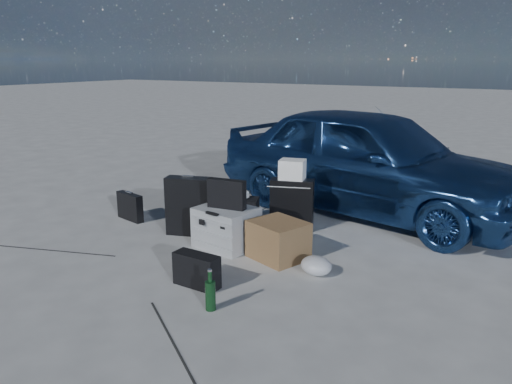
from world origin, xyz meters
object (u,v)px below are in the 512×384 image
at_px(suitcase_right, 292,204).
at_px(green_bottle, 210,291).
at_px(suitcase_left, 189,206).
at_px(duffel_bag, 231,211).
at_px(pelican_case, 226,227).
at_px(briefcase, 130,207).
at_px(car, 369,160).
at_px(cardboard_box, 278,240).

relative_size(suitcase_right, green_bottle, 1.81).
distance_m(suitcase_left, duffel_bag, 0.53).
bearing_deg(pelican_case, green_bottle, -53.05).
xyz_separation_m(pelican_case, briefcase, (-1.39, 0.14, -0.04)).
relative_size(pelican_case, briefcase, 1.36).
distance_m(car, pelican_case, 1.99).
distance_m(suitcase_left, suitcase_right, 1.07).
height_order(pelican_case, green_bottle, pelican_case).
distance_m(car, duffel_bag, 1.71).
relative_size(car, cardboard_box, 7.90).
height_order(pelican_case, duffel_bag, pelican_case).
bearing_deg(green_bottle, suitcase_left, 133.06).
height_order(suitcase_left, cardboard_box, suitcase_left).
bearing_deg(duffel_bag, green_bottle, -82.52).
xyz_separation_m(suitcase_left, cardboard_box, (1.09, -0.11, -0.13)).
xyz_separation_m(pelican_case, duffel_bag, (-0.33, 0.56, -0.04)).
relative_size(briefcase, suitcase_right, 0.72).
distance_m(briefcase, suitcase_right, 1.81).
height_order(pelican_case, suitcase_right, suitcase_right).
bearing_deg(cardboard_box, suitcase_left, 174.45).
distance_m(cardboard_box, green_bottle, 1.10).
bearing_deg(suitcase_left, car, 33.92).
relative_size(suitcase_left, duffel_bag, 1.00).
xyz_separation_m(briefcase, green_bottle, (1.99, -1.24, -0.00)).
bearing_deg(green_bottle, pelican_case, 118.65).
distance_m(pelican_case, briefcase, 1.39).
bearing_deg(duffel_bag, suitcase_right, -3.36).
bearing_deg(briefcase, suitcase_right, 33.26).
xyz_separation_m(suitcase_left, duffel_bag, (0.19, 0.47, -0.15)).
distance_m(car, green_bottle, 2.93).
relative_size(suitcase_right, cardboard_box, 1.17).
height_order(car, green_bottle, car).
xyz_separation_m(briefcase, cardboard_box, (1.95, -0.14, 0.02)).
distance_m(suitcase_right, green_bottle, 1.90).
height_order(briefcase, suitcase_left, suitcase_left).
bearing_deg(pelican_case, duffel_bag, 128.32).
distance_m(briefcase, duffel_bag, 1.14).
bearing_deg(pelican_case, cardboard_box, 7.43).
bearing_deg(suitcase_right, suitcase_left, -159.93).
bearing_deg(green_bottle, briefcase, 148.06).
relative_size(duffel_bag, cardboard_box, 1.30).
bearing_deg(duffel_bag, pelican_case, -81.61).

